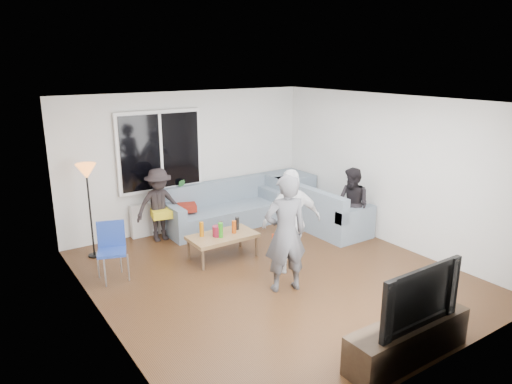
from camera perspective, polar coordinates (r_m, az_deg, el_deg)
floor at (r=7.27m, az=2.02°, el=-10.11°), size 5.00×5.50×0.04m
ceiling at (r=6.57m, az=2.24°, el=11.11°), size 5.00×5.50×0.04m
wall_back at (r=9.12m, az=-8.18°, el=3.87°), size 5.00×0.04×2.60m
wall_front at (r=4.97m, az=21.42°, el=-7.25°), size 5.00×0.04×2.60m
wall_left at (r=5.76m, az=-18.66°, el=-3.84°), size 0.04×5.50×2.60m
wall_right at (r=8.49m, az=16.03°, el=2.53°), size 0.04×5.50×2.60m
window_frame at (r=8.77m, az=-11.55°, el=4.90°), size 1.62×0.06×1.47m
window_glass at (r=8.73m, az=-11.44°, el=4.86°), size 1.50×0.02×1.35m
window_mullion at (r=8.72m, az=-11.42°, el=4.85°), size 0.05×0.03×1.35m
radiator at (r=9.04m, az=-11.02°, el=-2.88°), size 1.30×0.12×0.62m
potted_plant at (r=9.00m, az=-9.17°, el=0.41°), size 0.24×0.22×0.37m
vase at (r=8.86m, az=-11.68°, el=-0.57°), size 0.18×0.18×0.19m
sofa_back_section at (r=9.12m, az=-3.95°, el=-1.68°), size 2.30×0.85×0.85m
sofa_right_section at (r=9.16m, az=7.93°, el=-1.72°), size 2.00×0.85×0.85m
sofa_corner at (r=9.96m, az=3.85°, el=-0.18°), size 0.85×0.85×0.85m
cushion_yellow at (r=8.55m, az=-11.25°, el=-2.56°), size 0.44×0.39×0.14m
cushion_red at (r=8.81m, az=-8.45°, el=-1.87°), size 0.44×0.40×0.13m
coffee_table at (r=7.78m, az=-4.05°, el=-6.57°), size 1.10×0.60×0.40m
pitcher at (r=7.63m, az=-4.67°, el=-4.75°), size 0.17×0.17×0.17m
side_chair at (r=7.25m, az=-17.06°, el=-7.02°), size 0.51×0.51×0.86m
floor_lamp at (r=8.08m, az=-19.45°, el=-2.25°), size 0.32×0.32×1.56m
player_left at (r=6.51m, az=3.59°, el=-5.05°), size 0.70×0.56×1.68m
player_right at (r=7.12m, az=4.36°, el=-3.55°), size 1.01×0.61×1.60m
spectator_right at (r=8.54m, az=11.61°, el=-1.54°), size 0.52×0.66×1.33m
spectator_back at (r=8.54m, az=-11.65°, el=-1.54°), size 0.87×0.51×1.32m
tv_console at (r=5.59m, az=17.91°, el=-16.71°), size 1.60×0.40×0.44m
television at (r=5.32m, az=18.42°, el=-11.61°), size 1.17×0.15×0.67m
bottle_e at (r=7.90m, az=-2.30°, el=-3.81°), size 0.07×0.07×0.21m
bottle_a at (r=7.64m, az=-6.61°, el=-4.51°), size 0.07×0.07×0.24m
bottle_c at (r=7.79m, az=-4.32°, el=-4.27°), size 0.07×0.07×0.18m
bottle_b at (r=7.57m, az=-4.31°, el=-4.63°), size 0.08×0.08×0.24m
bottle_d at (r=7.74m, az=-2.69°, el=-4.25°), size 0.07×0.07×0.21m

